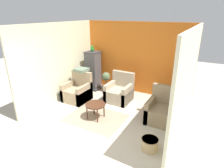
# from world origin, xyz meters

# --- Properties ---
(ground_plane) EXTENTS (20.00, 20.00, 0.00)m
(ground_plane) POSITION_xyz_m (0.00, 0.00, 0.00)
(ground_plane) COLOR beige
(ground_plane) RESTS_ON ground
(wall_back_accent) EXTENTS (4.16, 0.06, 2.62)m
(wall_back_accent) POSITION_xyz_m (0.00, 3.68, 1.31)
(wall_back_accent) COLOR orange
(wall_back_accent) RESTS_ON ground_plane
(wall_left) EXTENTS (0.06, 3.65, 2.62)m
(wall_left) POSITION_xyz_m (-2.05, 1.83, 1.31)
(wall_left) COLOR beige
(wall_left) RESTS_ON ground_plane
(wall_right) EXTENTS (0.06, 3.65, 2.62)m
(wall_right) POSITION_xyz_m (2.05, 1.83, 1.31)
(wall_right) COLOR beige
(wall_right) RESTS_ON ground_plane
(area_rug) EXTENTS (1.65, 1.23, 0.01)m
(area_rug) POSITION_xyz_m (-0.22, 1.24, 0.01)
(area_rug) COLOR gray
(area_rug) RESTS_ON ground_plane
(coffee_table) EXTENTS (0.58, 0.58, 0.46)m
(coffee_table) POSITION_xyz_m (-0.22, 1.24, 0.41)
(coffee_table) COLOR #472819
(coffee_table) RESTS_ON ground_plane
(armchair_left) EXTENTS (0.80, 0.81, 0.98)m
(armchair_left) POSITION_xyz_m (-1.45, 1.96, 0.31)
(armchair_left) COLOR #9E896B
(armchair_left) RESTS_ON ground_plane
(armchair_right) EXTENTS (0.80, 0.81, 0.98)m
(armchair_right) POSITION_xyz_m (1.51, 2.02, 0.31)
(armchair_right) COLOR #8E7A5B
(armchair_right) RESTS_ON ground_plane
(armchair_middle) EXTENTS (0.80, 0.81, 0.98)m
(armchair_middle) POSITION_xyz_m (-0.14, 2.62, 0.31)
(armchair_middle) COLOR tan
(armchair_middle) RESTS_ON ground_plane
(birdcage) EXTENTS (0.58, 0.58, 1.51)m
(birdcage) POSITION_xyz_m (-1.58, 3.14, 0.74)
(birdcage) COLOR #353539
(birdcage) RESTS_ON ground_plane
(parrot) EXTENTS (0.11, 0.20, 0.24)m
(parrot) POSITION_xyz_m (-1.58, 3.14, 1.62)
(parrot) COLOR #1E842D
(parrot) RESTS_ON birdcage
(potted_plant) EXTENTS (0.35, 0.32, 0.77)m
(potted_plant) POSITION_xyz_m (-0.99, 3.14, 0.44)
(potted_plant) COLOR brown
(potted_plant) RESTS_ON ground_plane
(wicker_basket) EXTENTS (0.39, 0.39, 0.28)m
(wicker_basket) POSITION_xyz_m (1.59, 0.69, 0.15)
(wicker_basket) COLOR tan
(wicker_basket) RESTS_ON ground_plane
(throw_pillow) EXTENTS (0.42, 0.42, 0.10)m
(throw_pillow) POSITION_xyz_m (-1.45, 2.25, 1.03)
(throw_pillow) COLOR slate
(throw_pillow) RESTS_ON armchair_left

